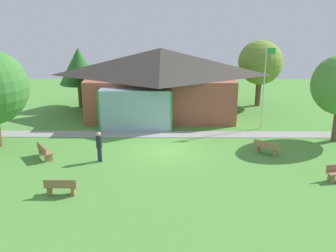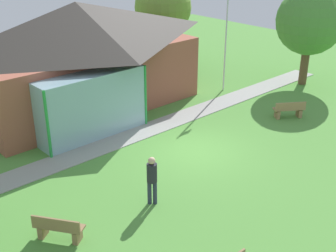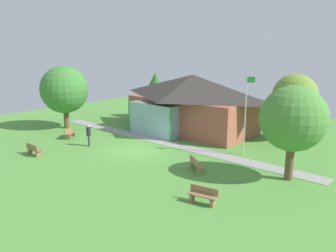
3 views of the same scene
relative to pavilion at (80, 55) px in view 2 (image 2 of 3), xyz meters
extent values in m
plane|color=#54933D|center=(0.68, -7.34, -2.70)|extent=(44.00, 44.00, 0.00)
cube|color=#A35642|center=(0.07, 0.15, -1.12)|extent=(10.92, 5.79, 3.16)
pyramid|color=#38332D|center=(0.07, 0.15, 1.48)|extent=(11.92, 6.79, 2.05)
cube|color=#8CB2BF|center=(-1.57, -3.34, -1.28)|extent=(4.91, 1.20, 2.84)
cylinder|color=green|center=(-4.02, -3.94, -1.28)|extent=(0.12, 0.12, 2.84)
cylinder|color=green|center=(0.89, -3.94, -1.28)|extent=(0.12, 0.12, 2.84)
cube|color=#999993|center=(0.68, -4.50, -2.69)|extent=(25.55, 1.36, 0.03)
cylinder|color=silver|center=(7.17, -3.19, 0.18)|extent=(0.08, 0.08, 5.77)
cube|color=#9E7A51|center=(6.49, -7.94, -2.25)|extent=(1.49, 1.21, 0.06)
cube|color=#9E7A51|center=(6.04, -7.63, -2.51)|extent=(0.36, 0.42, 0.39)
cube|color=#9E7A51|center=(6.95, -8.25, -2.51)|extent=(0.36, 0.42, 0.39)
cube|color=#9E7A51|center=(6.39, -8.09, -2.04)|extent=(1.27, 0.89, 0.36)
cube|color=olive|center=(-6.31, -8.66, -2.25)|extent=(1.21, 1.49, 0.06)
cube|color=olive|center=(-6.62, -8.20, -2.51)|extent=(0.42, 0.36, 0.39)
cube|color=olive|center=(-6.00, -9.11, -2.51)|extent=(0.42, 0.36, 0.39)
cube|color=olive|center=(-6.47, -8.76, -2.04)|extent=(0.90, 1.27, 0.36)
cylinder|color=#2D3347|center=(-3.04, -9.15, -2.28)|extent=(0.14, 0.14, 0.85)
cylinder|color=#2D3347|center=(-3.18, -9.04, -2.28)|extent=(0.14, 0.14, 0.85)
cylinder|color=#26262D|center=(-3.11, -9.10, -1.53)|extent=(0.34, 0.34, 0.65)
sphere|color=#D8AD8C|center=(-3.11, -9.10, -1.08)|extent=(0.24, 0.24, 0.24)
cylinder|color=brown|center=(8.25, 3.12, -1.55)|extent=(0.46, 0.46, 2.30)
sphere|color=olive|center=(8.25, 3.12, 0.97)|extent=(3.66, 3.66, 3.66)
cylinder|color=brown|center=(11.40, -5.61, -1.58)|extent=(0.47, 0.47, 2.25)
sphere|color=#4C8C38|center=(11.40, -5.61, 0.95)|extent=(3.76, 3.76, 3.76)
camera|label=1|loc=(0.89, -29.41, 6.02)|focal=41.95mm
camera|label=2|loc=(-11.10, -18.67, 5.76)|focal=47.49mm
camera|label=3|loc=(17.98, -24.01, 4.78)|focal=35.44mm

